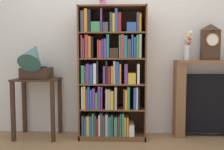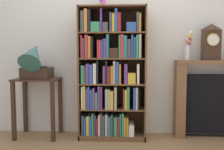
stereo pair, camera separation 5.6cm
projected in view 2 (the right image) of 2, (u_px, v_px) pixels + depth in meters
The scene contains 8 objects.
ground_plane at pixel (112, 139), 3.08m from camera, with size 7.68×6.40×0.02m, color #997047.
wall_back at pixel (125, 36), 3.24m from camera, with size 4.68×0.08×2.60m, color silver.
bookshelf at pixel (110, 78), 3.06m from camera, with size 0.82×0.36×1.63m.
side_table_left at pixel (38, 95), 3.12m from camera, with size 0.55×0.41×0.75m.
gramophone at pixel (35, 61), 3.01m from camera, with size 0.34×0.49×0.51m.
fireplace_mantel at pixel (212, 99), 3.11m from camera, with size 0.95×0.22×0.98m.
mantel_clock at pixel (211, 42), 3.03m from camera, with size 0.20×0.15×0.45m.
flower_vase at pixel (188, 47), 3.05m from camera, with size 0.10×0.11×0.36m.
Camera 2 is at (0.17, -3.00, 1.04)m, focal length 39.29 mm.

